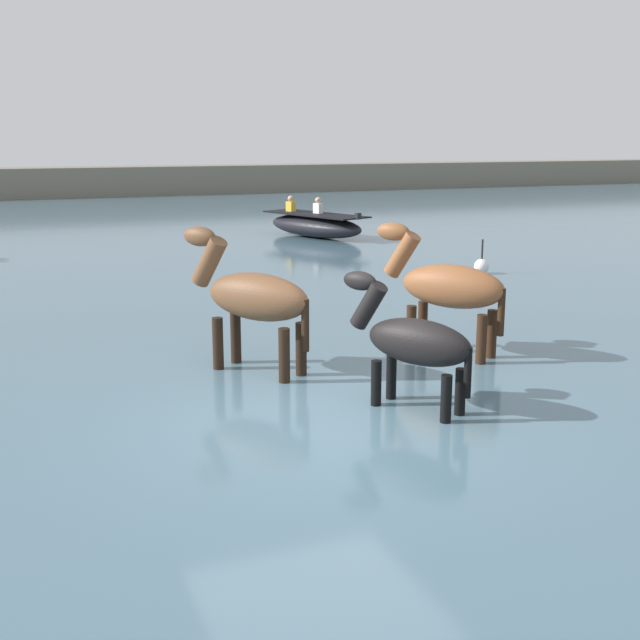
{
  "coord_description": "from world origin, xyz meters",
  "views": [
    {
      "loc": [
        -2.97,
        -7.42,
        3.28
      ],
      "look_at": [
        1.02,
        2.43,
        0.84
      ],
      "focal_mm": 45.01,
      "sensor_mm": 36.0,
      "label": 1
    }
  ],
  "objects_px": {
    "horse_lead_black": "(413,345)",
    "channel_buoy": "(482,266)",
    "horse_trailing_chestnut": "(447,290)",
    "boat_mid_channel": "(315,225)",
    "horse_flank_bay": "(253,300)"
  },
  "relations": [
    {
      "from": "horse_lead_black",
      "to": "channel_buoy",
      "type": "height_order",
      "value": "horse_lead_black"
    },
    {
      "from": "horse_lead_black",
      "to": "horse_trailing_chestnut",
      "type": "bearing_deg",
      "value": 50.62
    },
    {
      "from": "boat_mid_channel",
      "to": "channel_buoy",
      "type": "height_order",
      "value": "boat_mid_channel"
    },
    {
      "from": "horse_lead_black",
      "to": "horse_flank_bay",
      "type": "height_order",
      "value": "horse_flank_bay"
    },
    {
      "from": "boat_mid_channel",
      "to": "horse_lead_black",
      "type": "bearing_deg",
      "value": -107.76
    },
    {
      "from": "horse_lead_black",
      "to": "boat_mid_channel",
      "type": "bearing_deg",
      "value": 72.24
    },
    {
      "from": "horse_flank_bay",
      "to": "boat_mid_channel",
      "type": "relative_size",
      "value": 0.55
    },
    {
      "from": "horse_lead_black",
      "to": "channel_buoy",
      "type": "bearing_deg",
      "value": 52.17
    },
    {
      "from": "horse_lead_black",
      "to": "horse_flank_bay",
      "type": "xyz_separation_m",
      "value": [
        -1.18,
        2.05,
        0.2
      ]
    },
    {
      "from": "horse_trailing_chestnut",
      "to": "channel_buoy",
      "type": "height_order",
      "value": "horse_trailing_chestnut"
    },
    {
      "from": "horse_trailing_chestnut",
      "to": "channel_buoy",
      "type": "bearing_deg",
      "value": 52.71
    },
    {
      "from": "horse_lead_black",
      "to": "channel_buoy",
      "type": "relative_size",
      "value": 2.39
    },
    {
      "from": "horse_trailing_chestnut",
      "to": "horse_flank_bay",
      "type": "bearing_deg",
      "value": 175.69
    },
    {
      "from": "horse_lead_black",
      "to": "channel_buoy",
      "type": "distance_m",
      "value": 9.29
    },
    {
      "from": "horse_trailing_chestnut",
      "to": "horse_flank_bay",
      "type": "height_order",
      "value": "horse_flank_bay"
    }
  ]
}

